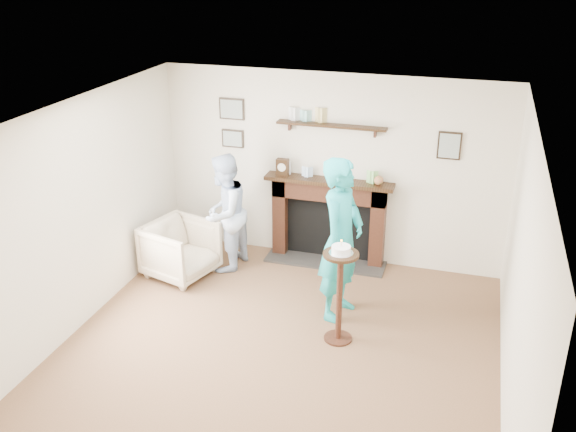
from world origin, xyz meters
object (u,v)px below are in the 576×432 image
Objects in this scene: woman at (339,312)px; man at (227,267)px; pedestal_table at (340,279)px; armchair at (182,275)px.

man is at bearing 78.42° from woman.
man is 2.27m from pedestal_table.
pedestal_table is (2.25, -0.84, 0.73)m from armchair.
armchair is 2.16m from woman.
armchair is at bearing 159.58° from pedestal_table.
armchair is 0.51× the size of man.
man is 1.80m from woman.
man is 1.30× the size of pedestal_table.
pedestal_table is at bearing -94.21° from armchair.
pedestal_table reaches higher than man.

